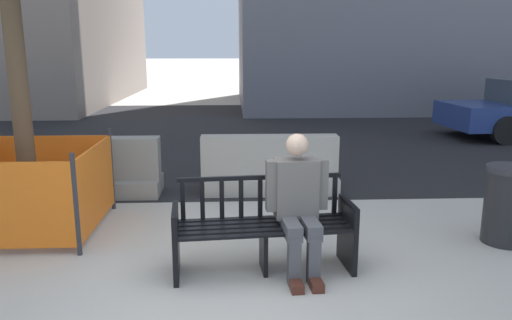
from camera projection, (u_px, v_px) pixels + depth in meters
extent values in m
plane|color=#B7B2A8|center=(225.00, 296.00, 4.29)|extent=(200.00, 200.00, 0.00)
cube|color=black|center=(230.00, 131.00, 12.77)|extent=(120.00, 12.00, 0.01)
cube|color=black|center=(176.00, 242.00, 4.61)|extent=(0.09, 0.52, 0.66)
cube|color=black|center=(347.00, 234.00, 4.81)|extent=(0.09, 0.52, 0.66)
cube|color=black|center=(264.00, 249.00, 4.73)|extent=(0.07, 0.33, 0.45)
cube|color=black|center=(267.00, 235.00, 4.46)|extent=(1.60, 0.20, 0.02)
cube|color=black|center=(265.00, 231.00, 4.57)|extent=(1.60, 0.20, 0.02)
cube|color=black|center=(264.00, 226.00, 4.68)|extent=(1.60, 0.20, 0.02)
cube|color=black|center=(262.00, 222.00, 4.80)|extent=(1.60, 0.20, 0.02)
cube|color=black|center=(260.00, 218.00, 4.91)|extent=(1.60, 0.20, 0.02)
cube|color=black|center=(260.00, 177.00, 4.83)|extent=(1.60, 0.17, 0.04)
cube|color=black|center=(183.00, 201.00, 4.78)|extent=(0.05, 0.03, 0.38)
cube|color=black|center=(202.00, 200.00, 4.80)|extent=(0.05, 0.03, 0.38)
cube|color=black|center=(222.00, 200.00, 4.83)|extent=(0.05, 0.03, 0.38)
cube|color=black|center=(241.00, 199.00, 4.85)|extent=(0.05, 0.03, 0.38)
cube|color=black|center=(260.00, 198.00, 4.87)|extent=(0.05, 0.03, 0.38)
cube|color=black|center=(279.00, 197.00, 4.90)|extent=(0.05, 0.03, 0.38)
cube|color=black|center=(298.00, 197.00, 4.92)|extent=(0.05, 0.03, 0.38)
cube|color=black|center=(316.00, 196.00, 4.94)|extent=(0.05, 0.03, 0.38)
cube|color=black|center=(335.00, 195.00, 4.97)|extent=(0.05, 0.03, 0.38)
cube|color=black|center=(175.00, 211.00, 4.52)|extent=(0.09, 0.46, 0.03)
cube|color=black|center=(349.00, 203.00, 4.73)|extent=(0.09, 0.46, 0.03)
cube|color=#66605B|center=(296.00, 188.00, 4.72)|extent=(0.42, 0.27, 0.56)
sphere|color=beige|center=(297.00, 145.00, 4.61)|extent=(0.21, 0.21, 0.21)
cube|color=#4C4C51|center=(291.00, 227.00, 4.56)|extent=(0.18, 0.45, 0.14)
cube|color=#4C4C51|center=(310.00, 227.00, 4.58)|extent=(0.18, 0.45, 0.14)
cube|color=#4C4C51|center=(294.00, 261.00, 4.45)|extent=(0.12, 0.12, 0.45)
cube|color=#4C4C51|center=(314.00, 260.00, 4.48)|extent=(0.12, 0.12, 0.45)
cube|color=#4C2319|center=(295.00, 284.00, 4.42)|extent=(0.13, 0.27, 0.08)
cube|color=#4C2319|center=(315.00, 283.00, 4.44)|extent=(0.13, 0.27, 0.08)
cube|color=#66605B|center=(271.00, 186.00, 4.65)|extent=(0.10, 0.13, 0.48)
cube|color=#66605B|center=(322.00, 184.00, 4.71)|extent=(0.10, 0.13, 0.48)
cube|color=#ADA89E|center=(269.00, 183.00, 7.41)|extent=(2.01, 0.71, 0.24)
cube|color=#ADA89E|center=(269.00, 156.00, 7.32)|extent=(2.00, 0.33, 0.60)
cube|color=gray|center=(91.00, 187.00, 7.23)|extent=(2.00, 0.68, 0.24)
cube|color=gray|center=(89.00, 158.00, 7.14)|extent=(2.00, 0.30, 0.60)
cylinder|color=brown|center=(19.00, 92.00, 5.50)|extent=(0.21, 0.21, 3.21)
cylinder|color=#2D2D33|center=(76.00, 205.00, 5.03)|extent=(0.05, 0.05, 1.07)
cylinder|color=#2D2D33|center=(111.00, 169.00, 6.51)|extent=(0.05, 0.05, 1.07)
cube|color=orange|center=(52.00, 170.00, 6.47)|extent=(1.52, 0.03, 0.90)
cube|color=orange|center=(96.00, 185.00, 5.77)|extent=(0.03, 1.52, 0.90)
cylinder|color=black|center=(505.00, 130.00, 10.93)|extent=(0.65, 0.25, 0.64)
cylinder|color=black|center=(466.00, 120.00, 12.59)|extent=(0.65, 0.25, 0.64)
cylinder|color=#232326|center=(507.00, 208.00, 5.40)|extent=(0.49, 0.49, 0.79)
cylinder|color=#2D2D33|center=(512.00, 169.00, 5.30)|extent=(0.51, 0.51, 0.06)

